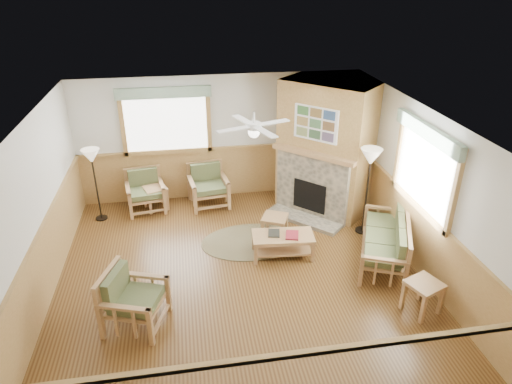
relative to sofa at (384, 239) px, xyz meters
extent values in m
cube|color=#583818|center=(-2.54, 0.01, -0.42)|extent=(6.00, 6.00, 0.01)
cube|color=white|center=(-2.54, 0.01, 2.28)|extent=(6.00, 6.00, 0.01)
cube|color=silver|center=(-2.54, 3.01, 0.93)|extent=(6.00, 0.02, 2.70)
cube|color=silver|center=(-2.54, -2.99, 0.93)|extent=(6.00, 0.02, 2.70)
cube|color=silver|center=(-5.54, 0.01, 0.93)|extent=(0.02, 6.00, 2.70)
cube|color=silver|center=(0.46, 0.01, 0.93)|extent=(0.02, 6.00, 2.70)
cylinder|color=brown|center=(-2.19, 0.93, -0.41)|extent=(2.09, 2.09, 0.01)
cube|color=maroon|center=(-1.56, 0.33, 0.04)|extent=(0.29, 0.35, 0.03)
cube|color=black|center=(-1.86, 0.45, 0.04)|extent=(0.25, 0.30, 0.03)
camera|label=1|loc=(-3.31, -6.25, 4.25)|focal=32.00mm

